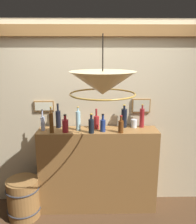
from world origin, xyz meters
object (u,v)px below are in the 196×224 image
(liquor_bottle_amaro, at_px, (142,118))
(liquor_bottle_vermouth, at_px, (43,123))
(liquor_bottle_port, at_px, (78,121))
(liquor_bottle_mezcal, at_px, (91,126))
(liquor_bottle_vodka, at_px, (121,126))
(liquor_bottle_scotch, at_px, (96,122))
(liquor_bottle_rum, at_px, (65,125))
(liquor_bottle_bourbon, at_px, (51,122))
(liquor_bottle_tequila, at_px, (103,125))
(liquor_bottle_gin, at_px, (58,119))
(pendant_lamp, at_px, (103,84))
(wooden_barrel, at_px, (24,198))
(liquor_bottle_rye, at_px, (124,118))
(glass_tumbler_rocks, at_px, (134,123))

(liquor_bottle_amaro, bearing_deg, liquor_bottle_vermouth, -175.23)
(liquor_bottle_port, distance_m, liquor_bottle_mezcal, 0.20)
(liquor_bottle_vodka, height_order, liquor_bottle_vermouth, liquor_bottle_vermouth)
(liquor_bottle_scotch, bearing_deg, liquor_bottle_vodka, -28.71)
(liquor_bottle_rum, bearing_deg, liquor_bottle_vermouth, 165.64)
(liquor_bottle_bourbon, distance_m, liquor_bottle_port, 0.34)
(liquor_bottle_tequila, bearing_deg, liquor_bottle_vodka, -13.43)
(liquor_bottle_gin, relative_size, pendant_lamp, 0.51)
(liquor_bottle_tequila, distance_m, liquor_bottle_mezcal, 0.16)
(liquor_bottle_amaro, relative_size, wooden_barrel, 0.59)
(liquor_bottle_gin, relative_size, liquor_bottle_bourbon, 0.98)
(pendant_lamp, bearing_deg, liquor_bottle_amaro, 53.99)
(liquor_bottle_bourbon, relative_size, wooden_barrel, 0.63)
(liquor_bottle_gin, relative_size, liquor_bottle_vermouth, 1.19)
(liquor_bottle_tequila, height_order, pendant_lamp, pendant_lamp)
(liquor_bottle_gin, height_order, liquor_bottle_scotch, liquor_bottle_gin)
(liquor_bottle_vodka, bearing_deg, wooden_barrel, -177.27)
(liquor_bottle_rye, height_order, wooden_barrel, liquor_bottle_rye)
(liquor_bottle_gin, bearing_deg, pendant_lamp, -54.25)
(liquor_bottle_amaro, distance_m, pendant_lamp, 1.09)
(liquor_bottle_scotch, distance_m, liquor_bottle_rum, 0.41)
(liquor_bottle_scotch, distance_m, liquor_bottle_tequila, 0.14)
(liquor_bottle_rum, height_order, wooden_barrel, liquor_bottle_rum)
(liquor_bottle_vodka, distance_m, liquor_bottle_tequila, 0.23)
(liquor_bottle_scotch, height_order, liquor_bottle_mezcal, liquor_bottle_scotch)
(liquor_bottle_amaro, bearing_deg, liquor_bottle_bourbon, -169.96)
(liquor_bottle_port, bearing_deg, liquor_bottle_tequila, -9.61)
(liquor_bottle_rye, relative_size, wooden_barrel, 0.58)
(liquor_bottle_mezcal, height_order, glass_tumbler_rocks, liquor_bottle_mezcal)
(liquor_bottle_scotch, distance_m, liquor_bottle_bourbon, 0.58)
(liquor_bottle_tequila, distance_m, pendant_lamp, 0.84)
(liquor_bottle_tequila, bearing_deg, liquor_bottle_amaro, 17.46)
(liquor_bottle_bourbon, xyz_separation_m, liquor_bottle_amaro, (1.16, 0.21, -0.00))
(liquor_bottle_rum, distance_m, liquor_bottle_amaro, 1.01)
(liquor_bottle_vodka, relative_size, liquor_bottle_rye, 0.72)
(liquor_bottle_amaro, distance_m, wooden_barrel, 1.87)
(liquor_bottle_amaro, relative_size, pendant_lamp, 0.49)
(glass_tumbler_rocks, bearing_deg, liquor_bottle_tequila, -159.79)
(liquor_bottle_bourbon, bearing_deg, liquor_bottle_amaro, 10.04)
(liquor_bottle_rye, height_order, pendant_lamp, pendant_lamp)
(liquor_bottle_gin, distance_m, liquor_bottle_rye, 0.87)
(liquor_bottle_gin, xyz_separation_m, pendant_lamp, (0.55, -0.77, 0.56))
(liquor_bottle_vermouth, relative_size, wooden_barrel, 0.52)
(liquor_bottle_port, relative_size, liquor_bottle_mezcal, 1.25)
(liquor_bottle_scotch, distance_m, liquor_bottle_amaro, 0.61)
(liquor_bottle_gin, distance_m, liquor_bottle_vodka, 0.84)
(liquor_bottle_mezcal, distance_m, pendant_lamp, 0.80)
(liquor_bottle_scotch, relative_size, liquor_bottle_mezcal, 1.07)
(liquor_bottle_rye, bearing_deg, liquor_bottle_port, -168.79)
(liquor_bottle_bourbon, bearing_deg, liquor_bottle_mezcal, -2.06)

